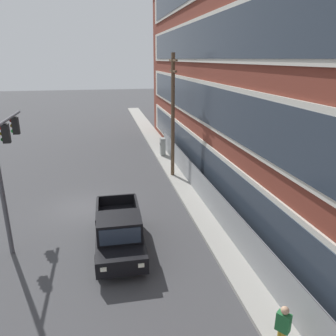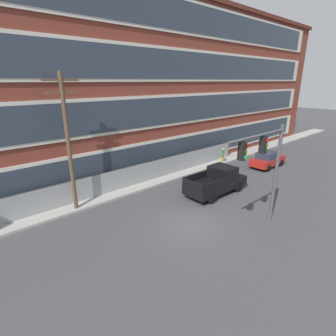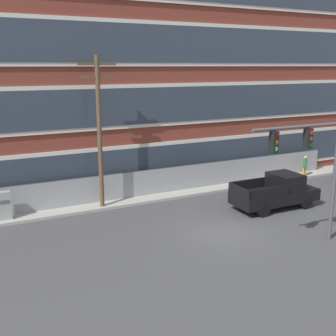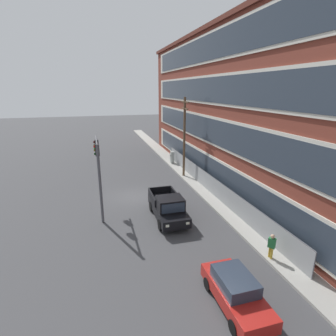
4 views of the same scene
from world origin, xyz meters
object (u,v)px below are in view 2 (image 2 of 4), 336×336
Objects in this scene: traffic_signal_mast at (266,160)px; sedan_red at (268,159)px; pickup_truck_black at (217,181)px; pedestrian_near_cabinet at (223,155)px; utility_pole_near_corner at (68,140)px.

traffic_signal_mast is 1.44× the size of sedan_red.
pickup_truck_black is at bearing 64.86° from traffic_signal_mast.
traffic_signal_mast is 13.20m from pedestrian_near_cabinet.
utility_pole_near_corner is (-9.34, 4.50, 3.89)m from pickup_truck_black.
utility_pole_near_corner is at bearing 168.24° from sedan_red.
utility_pole_near_corner is 5.24× the size of pedestrian_near_cabinet.
pedestrian_near_cabinet is at bearing 46.41° from traffic_signal_mast.
pickup_truck_black is 8.99m from sedan_red.
sedan_red is at bearing -56.69° from pedestrian_near_cabinet.
traffic_signal_mast is at bearing -53.03° from utility_pole_near_corner.
pedestrian_near_cabinet is at bearing 123.31° from sedan_red.
traffic_signal_mast reaches higher than sedan_red.
sedan_red is at bearing 4.38° from pickup_truck_black.
traffic_signal_mast reaches higher than pedestrian_near_cabinet.
pedestrian_near_cabinet is at bearing -0.39° from utility_pole_near_corner.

